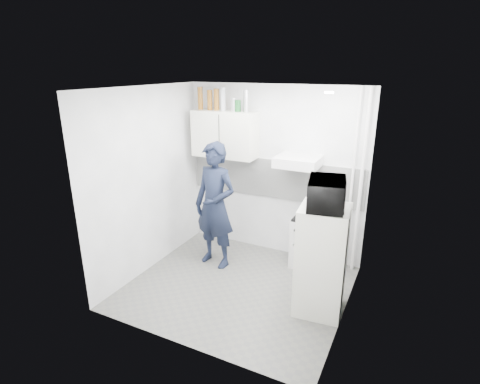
% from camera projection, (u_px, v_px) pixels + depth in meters
% --- Properties ---
extents(floor, '(2.80, 2.80, 0.00)m').
position_uv_depth(floor, '(238.00, 287.00, 5.06)').
color(floor, '#5F5F57').
rests_on(floor, ground).
extents(ceiling, '(2.80, 2.80, 0.00)m').
position_uv_depth(ceiling, '(237.00, 88.00, 4.23)').
color(ceiling, white).
rests_on(ceiling, wall_back).
extents(wall_back, '(2.80, 0.00, 2.80)m').
position_uv_depth(wall_back, '(274.00, 172.00, 5.71)').
color(wall_back, white).
rests_on(wall_back, floor).
extents(wall_left, '(0.00, 2.60, 2.60)m').
position_uv_depth(wall_left, '(148.00, 182.00, 5.23)').
color(wall_left, white).
rests_on(wall_left, floor).
extents(wall_right, '(0.00, 2.60, 2.60)m').
position_uv_depth(wall_right, '(352.00, 215.00, 4.06)').
color(wall_right, white).
rests_on(wall_right, floor).
extents(person, '(0.73, 0.54, 1.85)m').
position_uv_depth(person, '(215.00, 206.00, 5.39)').
color(person, black).
rests_on(person, floor).
extents(stove, '(0.47, 0.47, 0.75)m').
position_uv_depth(stove, '(309.00, 242.00, 5.51)').
color(stove, silver).
rests_on(stove, floor).
extents(fridge, '(0.61, 0.61, 1.34)m').
position_uv_depth(fridge, '(321.00, 260.00, 4.40)').
color(fridge, white).
rests_on(fridge, floor).
extents(stove_top, '(0.45, 0.45, 0.03)m').
position_uv_depth(stove_top, '(311.00, 218.00, 5.38)').
color(stove_top, black).
rests_on(stove_top, stove).
extents(saucepan, '(0.17, 0.17, 0.10)m').
position_uv_depth(saucepan, '(306.00, 213.00, 5.38)').
color(saucepan, silver).
rests_on(saucepan, stove_top).
extents(microwave, '(0.66, 0.52, 0.33)m').
position_uv_depth(microwave, '(327.00, 194.00, 4.13)').
color(microwave, black).
rests_on(microwave, fridge).
extents(bottle_a, '(0.08, 0.08, 0.34)m').
position_uv_depth(bottle_a, '(200.00, 98.00, 5.70)').
color(bottle_a, brown).
rests_on(bottle_a, upper_cabinet).
extents(bottle_b, '(0.08, 0.08, 0.30)m').
position_uv_depth(bottle_b, '(210.00, 100.00, 5.64)').
color(bottle_b, brown).
rests_on(bottle_b, upper_cabinet).
extents(bottle_c, '(0.08, 0.08, 0.32)m').
position_uv_depth(bottle_c, '(216.00, 100.00, 5.59)').
color(bottle_c, brown).
rests_on(bottle_c, upper_cabinet).
extents(bottle_d, '(0.08, 0.08, 0.34)m').
position_uv_depth(bottle_d, '(223.00, 99.00, 5.54)').
color(bottle_d, '#B2B7BC').
rests_on(bottle_d, upper_cabinet).
extents(canister_a, '(0.08, 0.08, 0.19)m').
position_uv_depth(canister_a, '(234.00, 105.00, 5.49)').
color(canister_a, silver).
rests_on(canister_a, upper_cabinet).
extents(canister_b, '(0.09, 0.09, 0.17)m').
position_uv_depth(canister_b, '(238.00, 106.00, 5.46)').
color(canister_b, '#144C1E').
rests_on(canister_b, upper_cabinet).
extents(bottle_e, '(0.08, 0.08, 0.31)m').
position_uv_depth(bottle_e, '(246.00, 101.00, 5.39)').
color(bottle_e, silver).
rests_on(bottle_e, upper_cabinet).
extents(upper_cabinet, '(1.00, 0.35, 0.70)m').
position_uv_depth(upper_cabinet, '(225.00, 134.00, 5.70)').
color(upper_cabinet, white).
rests_on(upper_cabinet, wall_back).
extents(range_hood, '(0.60, 0.50, 0.14)m').
position_uv_depth(range_hood, '(298.00, 162.00, 5.22)').
color(range_hood, silver).
rests_on(range_hood, wall_back).
extents(backsplash, '(2.74, 0.03, 0.60)m').
position_uv_depth(backsplash, '(273.00, 179.00, 5.73)').
color(backsplash, white).
rests_on(backsplash, wall_back).
extents(pipe_a, '(0.05, 0.05, 2.60)m').
position_uv_depth(pipe_a, '(361.00, 185.00, 5.10)').
color(pipe_a, silver).
rests_on(pipe_a, floor).
extents(pipe_b, '(0.04, 0.04, 2.60)m').
position_uv_depth(pipe_b, '(352.00, 184.00, 5.15)').
color(pipe_b, silver).
rests_on(pipe_b, floor).
extents(ceiling_spot_fixture, '(0.10, 0.10, 0.02)m').
position_uv_depth(ceiling_spot_fixture, '(329.00, 92.00, 3.99)').
color(ceiling_spot_fixture, white).
rests_on(ceiling_spot_fixture, ceiling).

